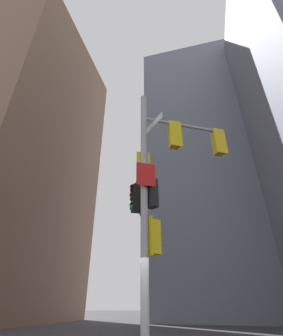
% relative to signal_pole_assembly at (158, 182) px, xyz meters
% --- Properties ---
extents(building_tower_left, '(16.10, 16.10, 32.62)m').
position_rel_signal_pole_assembly_xyz_m(building_tower_left, '(-19.51, 11.13, 11.32)').
color(building_tower_left, brown).
rests_on(building_tower_left, ground).
extents(building_mid_block, '(12.23, 12.23, 32.94)m').
position_rel_signal_pole_assembly_xyz_m(building_mid_block, '(2.02, 21.12, 11.48)').
color(building_mid_block, slate).
rests_on(building_mid_block, ground).
extents(signal_pole_assembly, '(4.05, 2.18, 8.66)m').
position_rel_signal_pole_assembly_xyz_m(signal_pole_assembly, '(0.00, 0.00, 0.00)').
color(signal_pole_assembly, '#9EA0A3').
rests_on(signal_pole_assembly, ground).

